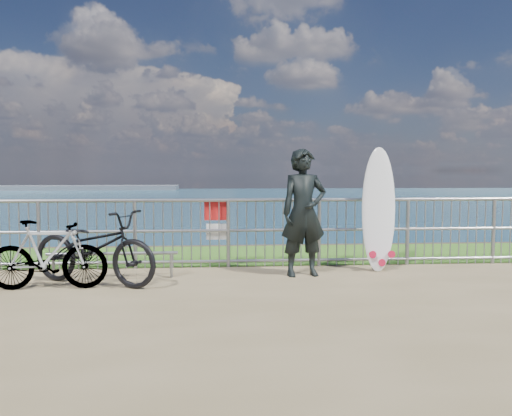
{
  "coord_description": "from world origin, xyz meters",
  "views": [
    {
      "loc": [
        -0.65,
        -6.48,
        1.58
      ],
      "look_at": [
        -0.08,
        1.2,
        1.0
      ],
      "focal_mm": 35.0,
      "sensor_mm": 36.0,
      "label": 1
    }
  ],
  "objects": [
    {
      "name": "grass_strip",
      "position": [
        0.0,
        2.7,
        0.01
      ],
      "size": [
        120.0,
        120.0,
        0.0
      ],
      "primitive_type": "plane",
      "color": "#346A1D",
      "rests_on": "ground"
    },
    {
      "name": "seascape",
      "position": [
        -43.75,
        147.49,
        -4.03
      ],
      "size": [
        260.0,
        260.0,
        5.0
      ],
      "color": "brown",
      "rests_on": "ground"
    },
    {
      "name": "railing",
      "position": [
        0.01,
        1.6,
        0.58
      ],
      "size": [
        10.06,
        0.1,
        1.13
      ],
      "color": "gray",
      "rests_on": "ground"
    },
    {
      "name": "surfer",
      "position": [
        0.61,
        0.86,
        0.95
      ],
      "size": [
        0.76,
        0.56,
        1.9
      ],
      "primitive_type": "imported",
      "rotation": [
        0.0,
        0.0,
        0.16
      ],
      "color": "black",
      "rests_on": "ground"
    },
    {
      "name": "surfboard",
      "position": [
        1.88,
        1.22,
        0.91
      ],
      "size": [
        0.62,
        0.58,
        1.97
      ],
      "color": "white",
      "rests_on": "ground"
    },
    {
      "name": "bicycle_near",
      "position": [
        -2.38,
        0.49,
        0.52
      ],
      "size": [
        2.09,
        1.46,
        1.04
      ],
      "primitive_type": "imported",
      "rotation": [
        0.0,
        0.0,
        1.14
      ],
      "color": "black",
      "rests_on": "ground"
    },
    {
      "name": "bicycle_far",
      "position": [
        -2.92,
        0.24,
        0.46
      ],
      "size": [
        1.56,
        0.48,
        0.93
      ],
      "primitive_type": "imported",
      "rotation": [
        0.0,
        0.0,
        1.6
      ],
      "color": "black",
      "rests_on": "ground"
    },
    {
      "name": "bike_rack",
      "position": [
        -2.21,
        0.87,
        0.33
      ],
      "size": [
        1.89,
        0.05,
        0.39
      ],
      "color": "gray",
      "rests_on": "ground"
    }
  ]
}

